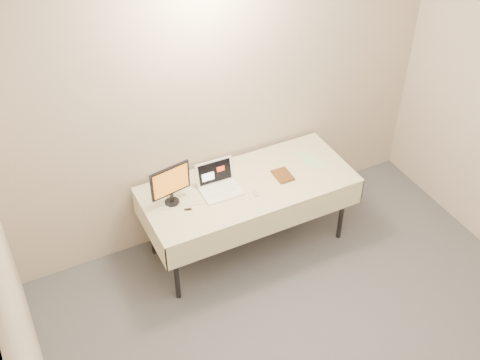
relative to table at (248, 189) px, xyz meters
name	(u,v)px	position (x,y,z in m)	size (l,w,h in m)	color
back_wall	(225,98)	(0.00, 0.45, 0.67)	(4.00, 0.10, 2.70)	#C3B39D
table	(248,189)	(0.00, 0.00, 0.00)	(1.86, 0.81, 0.74)	black
laptop	(219,183)	(-0.26, 0.06, 0.12)	(0.34, 0.29, 0.23)	white
monitor	(170,182)	(-0.68, 0.07, 0.28)	(0.35, 0.14, 0.37)	black
book	(276,170)	(0.25, -0.04, 0.16)	(0.15, 0.02, 0.19)	#96551B
alarm_clock	(209,173)	(-0.25, 0.27, 0.09)	(0.13, 0.07, 0.05)	black
clicker	(256,193)	(-0.01, -0.15, 0.07)	(0.04, 0.08, 0.02)	#B2B2B5
paper_form	(311,159)	(0.67, 0.06, 0.06)	(0.11, 0.29, 0.00)	#B3E0B2
usb_dongle	(188,209)	(-0.60, -0.07, 0.07)	(0.06, 0.02, 0.01)	black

